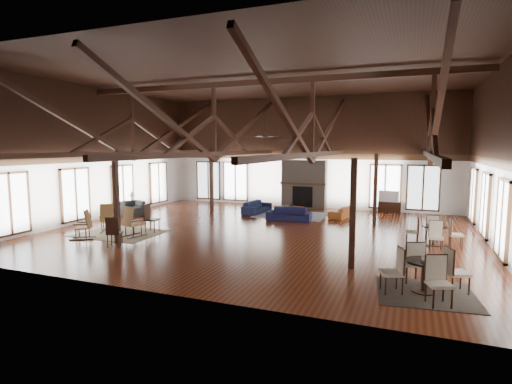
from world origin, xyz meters
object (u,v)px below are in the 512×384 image
at_px(cafe_table_near, 424,270).
at_px(coffee_table, 293,208).
at_px(sofa_orange, 342,212).
at_px(sofa_navy_left, 257,207).
at_px(cafe_table_far, 434,232).
at_px(tv_console, 389,207).
at_px(sofa_navy_front, 289,214).
at_px(armchair, 131,209).

bearing_deg(cafe_table_near, coffee_table, 122.52).
height_order(sofa_orange, coffee_table, sofa_orange).
height_order(sofa_navy_left, sofa_orange, sofa_navy_left).
bearing_deg(cafe_table_far, cafe_table_near, -94.86).
relative_size(cafe_table_near, tv_console, 1.84).
height_order(cafe_table_far, tv_console, cafe_table_far).
bearing_deg(cafe_table_near, tv_console, 96.74).
bearing_deg(sofa_navy_front, cafe_table_far, -28.43).
bearing_deg(cafe_table_far, coffee_table, 146.04).
distance_m(sofa_navy_left, armchair, 6.18).
xyz_separation_m(sofa_orange, cafe_table_near, (3.39, -9.20, 0.27)).
height_order(cafe_table_near, tv_console, cafe_table_near).
height_order(sofa_navy_left, tv_console, sofa_navy_left).
height_order(sofa_navy_front, cafe_table_far, cafe_table_far).
relative_size(sofa_navy_left, cafe_table_near, 0.98).
bearing_deg(sofa_navy_left, tv_console, -61.91).
height_order(sofa_navy_front, sofa_orange, sofa_navy_front).
height_order(coffee_table, cafe_table_near, cafe_table_near).
relative_size(sofa_navy_front, cafe_table_near, 0.98).
relative_size(sofa_navy_left, coffee_table, 1.69).
bearing_deg(sofa_orange, coffee_table, -71.81).
xyz_separation_m(sofa_navy_left, cafe_table_near, (7.62, -8.96, 0.23)).
xyz_separation_m(coffee_table, cafe_table_near, (5.73, -8.99, 0.16)).
distance_m(coffee_table, armchair, 7.89).
bearing_deg(sofa_orange, cafe_table_near, 33.26).
height_order(sofa_navy_front, tv_console, sofa_navy_front).
distance_m(sofa_navy_left, cafe_table_far, 9.02).
bearing_deg(sofa_orange, tv_console, 151.47).
bearing_deg(armchair, sofa_navy_left, -37.34).
bearing_deg(cafe_table_near, sofa_navy_front, 126.26).
relative_size(sofa_navy_front, sofa_navy_left, 1.00).
distance_m(sofa_orange, cafe_table_far, 5.78).
height_order(sofa_navy_left, armchair, armchair).
bearing_deg(coffee_table, sofa_orange, 19.20).
bearing_deg(coffee_table, tv_console, 43.79).
height_order(sofa_navy_front, coffee_table, sofa_navy_front).
bearing_deg(armchair, coffee_table, -43.92).
height_order(cafe_table_near, cafe_table_far, cafe_table_near).
distance_m(armchair, cafe_table_near, 14.27).
distance_m(sofa_navy_front, tv_console, 5.75).
bearing_deg(sofa_navy_front, sofa_orange, 34.96).
relative_size(armchair, tv_console, 0.98).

